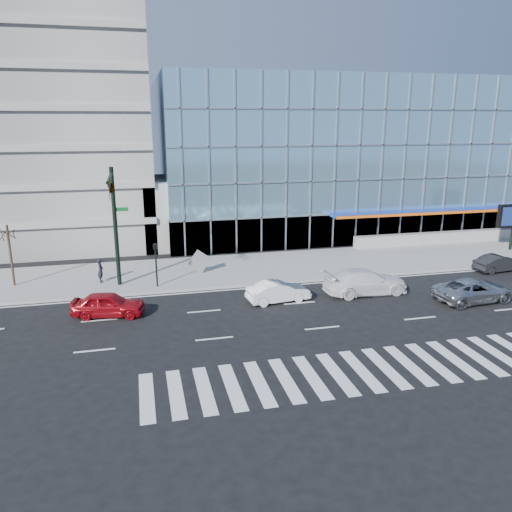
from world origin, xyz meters
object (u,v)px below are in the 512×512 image
Objects in this scene: ped_signal_post at (156,258)px; street_tree_near at (8,233)px; tilted_panel at (200,261)px; dark_sedan at (499,263)px; pedestrian at (101,270)px; red_sedan at (108,304)px; traffic_signal at (112,201)px; white_suv at (365,282)px; white_sedan at (278,292)px; silver_suv at (474,290)px.

street_tree_near is (-9.50, 2.56, 1.64)m from ped_signal_post.
tilted_panel is at bearing -0.92° from street_tree_near.
pedestrian is at bearing 76.17° from dark_sedan.
pedestrian is at bearing 16.97° from red_sedan.
street_tree_near is at bearing 157.29° from traffic_signal.
white_suv is 6.00m from white_sedan.
dark_sedan is (25.28, -1.94, -1.50)m from ped_signal_post.
white_sedan is 18.16m from dark_sedan.
traffic_signal is 1.89× the size of street_tree_near.
pedestrian reaches higher than white_sedan.
street_tree_near is 9.97m from red_sedan.
red_sedan is (-16.27, -0.11, -0.10)m from white_suv.
dark_sedan is 2.32× the size of pedestrian.
white_sedan is at bearing 91.37° from dark_sedan.
pedestrian is 6.98m from tilted_panel.
dark_sedan is at bearing -7.37° from street_tree_near.
pedestrian reaches higher than dark_sedan.
pedestrian is 1.29× the size of tilted_panel.
red_sedan is (-0.50, -3.97, -5.45)m from traffic_signal.
street_tree_near is 2.53× the size of pedestrian.
white_suv is at bearing -16.58° from street_tree_near.
silver_suv is 3.07× the size of pedestrian.
ped_signal_post is 1.80× the size of pedestrian.
street_tree_near is at bearing 53.39° from red_sedan.
street_tree_near is (-7.00, 2.93, -2.39)m from traffic_signal.
white_sedan is at bearing -66.02° from tilted_panel.
ped_signal_post is at bearing -151.00° from tilted_panel.
tilted_panel is (6.21, 6.69, 0.35)m from red_sedan.
traffic_signal is 2.07× the size of dark_sedan.
silver_suv is at bearing -37.84° from tilted_panel.
traffic_signal is 4.79× the size of pedestrian.
street_tree_near is at bearing 76.35° from dark_sedan.
ped_signal_post is 4.13m from tilted_panel.
traffic_signal is at bearing -161.70° from tilted_panel.
white_sedan is (9.78, -3.99, -5.50)m from traffic_signal.
white_suv is (15.78, -3.85, -5.35)m from traffic_signal.
white_sedan is 2.40× the size of pedestrian.
ped_signal_post is at bearing 79.32° from dark_sedan.
white_sedan is 3.08× the size of tilted_panel.
silver_suv reaches higher than dark_sedan.
silver_suv is (28.78, -9.71, -3.07)m from street_tree_near.
silver_suv is 1.28× the size of white_sedan.
dark_sedan is 28.38m from red_sedan.
white_sedan is (-6.00, -0.14, -0.15)m from white_suv.
traffic_signal reaches higher than street_tree_near.
tilted_panel is at bearing 25.53° from traffic_signal.
street_tree_near is 1.06× the size of white_sedan.
tilted_panel reaches higher than pedestrian.
street_tree_near is 30.53m from silver_suv.
dark_sedan is at bearing -75.08° from red_sedan.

